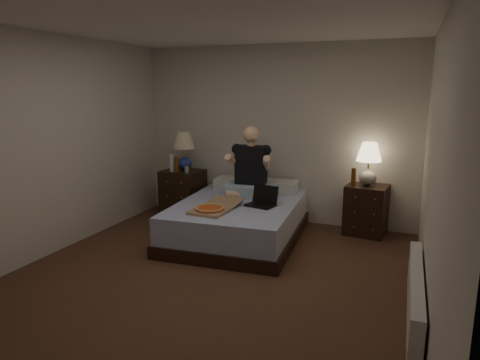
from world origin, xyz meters
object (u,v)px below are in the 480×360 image
at_px(nightstand_left, 183,194).
at_px(person, 250,162).
at_px(laptop, 260,197).
at_px(bed, 238,220).
at_px(lamp_right, 368,164).
at_px(beer_bottle_left, 177,164).
at_px(soda_can, 187,170).
at_px(lamp_left, 184,151).
at_px(pizza_box, 210,209).
at_px(beer_bottle_right, 354,177).
at_px(nightstand_right, 366,210).
at_px(radiator, 415,296).
at_px(water_bottle, 172,163).

distance_m(nightstand_left, person, 1.30).
xyz_separation_m(person, laptop, (0.29, -0.44, -0.35)).
relative_size(bed, lamp_right, 3.44).
bearing_deg(beer_bottle_left, nightstand_left, 84.31).
height_order(beer_bottle_left, laptop, beer_bottle_left).
relative_size(bed, soda_can, 19.24).
bearing_deg(bed, nightstand_left, 149.15).
distance_m(bed, lamp_left, 1.48).
bearing_deg(pizza_box, beer_bottle_right, 44.18).
relative_size(nightstand_right, laptop, 1.93).
distance_m(nightstand_left, lamp_right, 2.68).
relative_size(nightstand_left, pizza_box, 0.94).
xyz_separation_m(beer_bottle_left, pizza_box, (0.99, -0.99, -0.31)).
relative_size(soda_can, beer_bottle_right, 0.43).
bearing_deg(nightstand_right, lamp_left, -168.69).
height_order(bed, person, person).
bearing_deg(lamp_right, nightstand_right, -51.03).
xyz_separation_m(lamp_left, lamp_right, (2.60, 0.17, -0.06)).
height_order(nightstand_left, radiator, nightstand_left).
bearing_deg(beer_bottle_right, bed, -151.87).
bearing_deg(nightstand_right, nightstand_left, -167.41).
distance_m(nightstand_left, laptop, 1.59).
xyz_separation_m(nightstand_right, person, (-1.47, -0.43, 0.62)).
bearing_deg(beer_bottle_left, nightstand_right, 7.81).
bearing_deg(laptop, soda_can, 171.57).
height_order(lamp_left, soda_can, lamp_left).
distance_m(beer_bottle_left, radiator, 3.70).
distance_m(lamp_right, radiator, 2.29).
xyz_separation_m(lamp_left, radiator, (3.20, -1.92, -0.79)).
bearing_deg(laptop, beer_bottle_left, 173.45).
relative_size(beer_bottle_right, laptop, 0.68).
bearing_deg(soda_can, pizza_box, -49.99).
relative_size(soda_can, pizza_box, 0.13).
distance_m(lamp_left, pizza_box, 1.61).
relative_size(pizza_box, radiator, 0.47).
xyz_separation_m(lamp_left, person, (1.14, -0.27, -0.05)).
distance_m(lamp_right, person, 1.53).
relative_size(beer_bottle_left, laptop, 0.68).
height_order(bed, pizza_box, pizza_box).
height_order(water_bottle, person, person).
bearing_deg(nightstand_left, pizza_box, -43.82).
xyz_separation_m(lamp_right, pizza_box, (-1.63, -1.36, -0.41)).
bearing_deg(nightstand_left, lamp_left, 95.07).
distance_m(bed, lamp_right, 1.83).
bearing_deg(water_bottle, beer_bottle_right, 5.66).
relative_size(lamp_left, beer_bottle_left, 2.43).
distance_m(beer_bottle_right, radiator, 2.21).
bearing_deg(pizza_box, person, 83.19).
height_order(water_bottle, beer_bottle_left, water_bottle).
distance_m(nightstand_right, lamp_left, 2.70).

